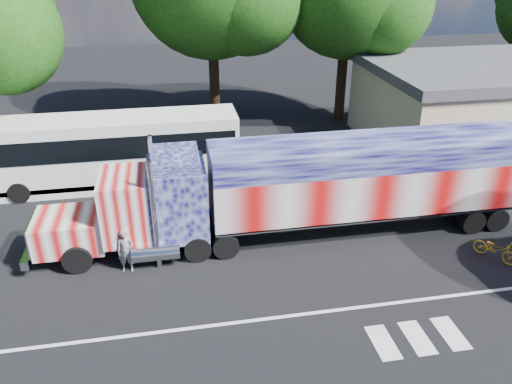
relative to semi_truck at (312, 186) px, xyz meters
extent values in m
plane|color=black|center=(-2.30, -2.21, -2.37)|extent=(100.00, 100.00, 0.00)
cube|color=silver|center=(-2.30, -5.21, -2.36)|extent=(30.00, 0.15, 0.01)
cube|color=silver|center=(0.50, -7.01, -2.36)|extent=(0.70, 1.60, 0.01)
cube|color=silver|center=(1.70, -7.01, -2.36)|extent=(0.70, 1.60, 0.01)
cube|color=silver|center=(2.90, -7.01, -2.36)|extent=(0.70, 1.60, 0.01)
cube|color=black|center=(-6.74, 0.00, -1.64)|extent=(9.41, 1.05, 0.31)
cube|color=#DC8080|center=(-10.09, 0.00, -1.11)|extent=(2.72, 2.30, 1.36)
cube|color=silver|center=(-11.50, 0.00, -1.11)|extent=(0.13, 1.99, 1.21)
cube|color=silver|center=(-11.71, 0.00, -1.79)|extent=(0.31, 2.62, 0.38)
cube|color=#DC8080|center=(-7.79, 0.00, -0.17)|extent=(1.88, 2.62, 2.62)
cube|color=black|center=(-8.68, 0.00, 0.30)|extent=(0.06, 2.20, 0.94)
cube|color=#484C88|center=(-5.70, 0.00, -0.07)|extent=(2.30, 2.62, 3.03)
cube|color=#484C88|center=(-5.70, 0.00, 1.66)|extent=(1.88, 2.51, 0.52)
cylinder|color=silver|center=(-6.64, 1.38, -0.07)|extent=(0.21, 0.21, 4.60)
cylinder|color=silver|center=(-6.64, -1.38, -0.07)|extent=(0.21, 0.21, 4.60)
cylinder|color=silver|center=(-6.74, 1.36, -1.69)|extent=(1.88, 0.69, 0.69)
cylinder|color=silver|center=(-6.74, -1.36, -1.69)|extent=(1.88, 0.69, 0.69)
cylinder|color=black|center=(-9.78, -1.15, -1.79)|extent=(1.15, 0.37, 1.15)
cylinder|color=black|center=(-9.78, 1.15, -1.79)|extent=(1.15, 0.37, 1.15)
cylinder|color=black|center=(-5.07, -1.10, -1.83)|extent=(1.09, 0.58, 1.09)
cylinder|color=black|center=(-5.07, 1.10, -1.83)|extent=(1.09, 0.58, 1.09)
cylinder|color=black|center=(-3.92, -1.10, -1.83)|extent=(1.09, 0.58, 1.09)
cylinder|color=black|center=(-3.92, 1.10, -1.83)|extent=(1.09, 0.58, 1.09)
cube|color=black|center=(2.67, 0.00, -1.38)|extent=(13.60, 1.15, 0.31)
cube|color=#CF6E6E|center=(2.67, 0.00, -0.17)|extent=(14.02, 2.72, 2.09)
cube|color=#46478B|center=(2.67, 0.00, 1.40)|extent=(14.02, 2.72, 1.05)
cube|color=silver|center=(2.67, 0.00, -1.22)|extent=(14.02, 2.72, 0.13)
cylinder|color=black|center=(7.17, -1.10, -1.83)|extent=(1.09, 0.58, 1.09)
cylinder|color=black|center=(7.17, 1.10, -1.83)|extent=(1.09, 0.58, 1.09)
cylinder|color=black|center=(8.32, -1.10, -1.83)|extent=(1.09, 0.58, 1.09)
cylinder|color=black|center=(8.32, 1.10, -1.83)|extent=(1.09, 0.58, 1.09)
cube|color=white|center=(-8.66, 6.85, -0.51)|extent=(12.73, 2.76, 3.71)
cube|color=black|center=(-8.66, 6.85, 0.18)|extent=(12.30, 2.82, 1.17)
cube|color=black|center=(-8.66, 6.85, -1.89)|extent=(12.73, 2.76, 0.27)
cylinder|color=black|center=(-13.44, 5.52, -1.84)|extent=(1.06, 0.32, 1.06)
cylinder|color=black|center=(-13.44, 8.17, -1.84)|extent=(1.06, 0.32, 1.06)
cylinder|color=black|center=(-5.48, 5.52, -1.84)|extent=(1.06, 0.32, 1.06)
cylinder|color=black|center=(-5.48, 8.17, -1.84)|extent=(1.06, 0.32, 1.06)
cylinder|color=black|center=(-4.53, 5.52, -1.84)|extent=(1.06, 0.32, 1.06)
cylinder|color=black|center=(-4.53, 8.17, -1.84)|extent=(1.06, 0.32, 1.06)
cube|color=#1E5926|center=(9.70, 3.75, 0.03)|extent=(1.60, 0.08, 1.20)
imported|color=slate|center=(-7.88, -1.39, -1.46)|extent=(0.69, 0.47, 1.82)
imported|color=gold|center=(6.92, -3.29, -1.89)|extent=(1.55, 1.86, 0.96)
sphere|color=#1E4E12|center=(-14.10, 10.51, 5.02)|extent=(6.33, 6.33, 6.33)
cylinder|color=black|center=(-2.44, 16.22, 1.54)|extent=(0.70, 0.70, 7.82)
cylinder|color=black|center=(6.49, 15.13, 1.26)|extent=(0.70, 0.70, 7.26)
sphere|color=#1E4E12|center=(8.35, 13.73, 5.66)|extent=(6.51, 6.51, 6.51)
camera|label=1|loc=(-5.80, -18.39, 9.36)|focal=35.00mm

